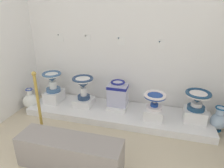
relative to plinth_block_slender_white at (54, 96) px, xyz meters
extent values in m
cube|color=white|center=(1.25, 0.42, 1.24)|extent=(3.87, 0.06, 2.94)
cube|color=white|center=(1.25, -0.03, -0.16)|extent=(3.18, 0.79, 0.12)
cube|color=white|center=(0.00, 0.00, 0.00)|extent=(0.29, 0.36, 0.21)
cylinder|color=#426794|center=(0.00, 0.00, 0.14)|extent=(0.27, 0.27, 0.06)
cylinder|color=white|center=(0.00, 0.00, 0.24)|extent=(0.14, 0.14, 0.14)
cone|color=#426794|center=(0.00, 0.00, 0.38)|extent=(0.34, 0.34, 0.15)
cylinder|color=white|center=(0.00, 0.00, 0.43)|extent=(0.33, 0.33, 0.03)
torus|color=#426794|center=(0.00, 0.00, 0.45)|extent=(0.35, 0.35, 0.04)
cylinder|color=white|center=(0.00, 0.00, 0.45)|extent=(0.23, 0.23, 0.01)
cube|color=white|center=(0.62, 0.00, -0.04)|extent=(0.32, 0.34, 0.13)
cylinder|color=navy|center=(0.62, 0.00, 0.06)|extent=(0.23, 0.23, 0.06)
cylinder|color=white|center=(0.62, 0.00, 0.17)|extent=(0.11, 0.11, 0.15)
cone|color=navy|center=(0.62, 0.00, 0.33)|extent=(0.37, 0.37, 0.18)
cylinder|color=white|center=(0.62, 0.00, 0.40)|extent=(0.36, 0.36, 0.03)
torus|color=navy|center=(0.62, 0.00, 0.42)|extent=(0.38, 0.38, 0.04)
cylinder|color=white|center=(0.62, 0.00, 0.42)|extent=(0.26, 0.26, 0.01)
cube|color=white|center=(1.24, 0.06, -0.07)|extent=(0.34, 0.37, 0.07)
cube|color=silver|center=(1.24, 0.06, 0.15)|extent=(0.34, 0.25, 0.38)
cube|color=navy|center=(1.24, 0.06, 0.31)|extent=(0.35, 0.26, 0.05)
cylinder|color=silver|center=(1.24, 0.06, 0.37)|extent=(0.22, 0.22, 0.05)
torus|color=navy|center=(1.24, 0.06, 0.39)|extent=(0.25, 0.25, 0.04)
cube|color=white|center=(1.90, -0.11, -0.02)|extent=(0.31, 0.33, 0.17)
cylinder|color=white|center=(1.90, -0.11, 0.09)|extent=(0.26, 0.26, 0.05)
cylinder|color=#193C98|center=(1.90, -0.11, 0.14)|extent=(0.13, 0.13, 0.04)
cone|color=white|center=(1.90, -0.11, 0.23)|extent=(0.35, 0.35, 0.15)
cylinder|color=#193C98|center=(1.90, -0.11, 0.29)|extent=(0.34, 0.34, 0.03)
torus|color=white|center=(1.90, -0.11, 0.31)|extent=(0.36, 0.36, 0.04)
cylinder|color=#193C98|center=(1.90, -0.11, 0.30)|extent=(0.24, 0.24, 0.01)
cube|color=white|center=(2.54, -0.03, 0.00)|extent=(0.34, 0.30, 0.21)
cylinder|color=navy|center=(2.54, -0.03, 0.13)|extent=(0.27, 0.27, 0.06)
cylinder|color=white|center=(2.54, -0.03, 0.19)|extent=(0.17, 0.17, 0.06)
cone|color=navy|center=(2.54, -0.03, 0.30)|extent=(0.38, 0.38, 0.16)
cylinder|color=white|center=(2.54, -0.03, 0.36)|extent=(0.37, 0.37, 0.03)
torus|color=navy|center=(2.54, -0.03, 0.38)|extent=(0.39, 0.39, 0.04)
cylinder|color=white|center=(2.54, -0.03, 0.38)|extent=(0.26, 0.26, 0.01)
cube|color=white|center=(0.03, 0.38, 1.06)|extent=(0.12, 0.01, 0.15)
cube|color=slate|center=(0.00, 0.38, 1.11)|extent=(0.02, 0.01, 0.02)
cube|color=white|center=(0.59, 0.38, 1.08)|extent=(0.10, 0.01, 0.11)
cube|color=slate|center=(0.56, 0.38, 1.11)|extent=(0.02, 0.01, 0.02)
cube|color=white|center=(1.21, 0.38, 1.05)|extent=(0.13, 0.01, 0.16)
cube|color=#386BAD|center=(1.17, 0.38, 1.10)|extent=(0.02, 0.01, 0.02)
cube|color=white|center=(1.91, 0.38, 1.02)|extent=(0.11, 0.01, 0.15)
cube|color=#386BAD|center=(1.87, 0.38, 1.07)|extent=(0.02, 0.01, 0.02)
cylinder|color=#2A3D8E|center=(-0.38, -0.20, -0.21)|extent=(0.18, 0.18, 0.03)
ellipsoid|color=white|center=(-0.38, -0.20, -0.05)|extent=(0.28, 0.28, 0.28)
cylinder|color=white|center=(-0.38, -0.20, 0.13)|extent=(0.09, 0.09, 0.10)
torus|color=#2A3D8E|center=(-0.38, -0.20, 0.18)|extent=(0.13, 0.13, 0.02)
cylinder|color=#195287|center=(2.89, -0.02, -0.21)|extent=(0.14, 0.14, 0.03)
ellipsoid|color=#ADC7E0|center=(2.89, -0.02, -0.06)|extent=(0.24, 0.24, 0.27)
cylinder|color=#ADC7E0|center=(2.89, -0.02, 0.13)|extent=(0.12, 0.12, 0.10)
torus|color=#195287|center=(2.89, -0.02, 0.18)|extent=(0.17, 0.17, 0.02)
cylinder|color=#B7933B|center=(0.30, -0.88, -0.21)|extent=(0.28, 0.28, 0.02)
cylinder|color=#B7933B|center=(0.30, -0.88, 0.27)|extent=(0.04, 0.04, 0.94)
sphere|color=#B7933B|center=(0.30, -0.88, 0.78)|extent=(0.06, 0.06, 0.06)
cube|color=gray|center=(1.00, -1.33, -0.02)|extent=(1.28, 0.36, 0.40)
camera|label=1|loc=(2.00, -3.05, 1.65)|focal=31.93mm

